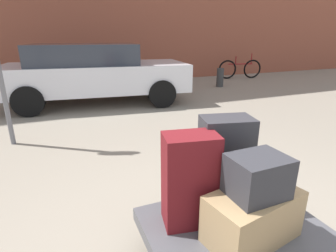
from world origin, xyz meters
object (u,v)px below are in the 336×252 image
Objects in this scene: bicycle_leaning at (240,69)px; bollard_kerb_mid at (220,78)px; suitcase_maroon_front_right at (190,180)px; bollard_kerb_near at (179,80)px; suitcase_charcoal_stacked_top at (225,161)px; duffel_bag_charcoal_topmost_pile at (258,176)px; luggage_cart at (232,232)px; duffel_bag_tan_center at (253,217)px; parked_car at (94,72)px.

bollard_kerb_mid is (-1.72, -1.26, -0.07)m from bicycle_leaning.
suitcase_maroon_front_right is 1.09× the size of bollard_kerb_near.
suitcase_charcoal_stacked_top is at bearing 28.94° from suitcase_maroon_front_right.
duffel_bag_charcoal_topmost_pile is at bearing -34.82° from suitcase_maroon_front_right.
bicycle_leaning is at bearing 36.12° from bollard_kerb_mid.
bicycle_leaning reaches higher than bollard_kerb_mid.
suitcase_maroon_front_right reaches higher than bollard_kerb_near.
luggage_cart is 2.00× the size of bollard_kerb_mid.
duffel_bag_tan_center is at bearing 0.00° from duffel_bag_charcoal_topmost_pile.
duffel_bag_tan_center is at bearing -34.82° from suitcase_maroon_front_right.
duffel_bag_charcoal_topmost_pile is at bearing -126.34° from bicycle_leaning.
suitcase_charcoal_stacked_top reaches higher than duffel_bag_tan_center.
bollard_kerb_mid is at bearing 70.65° from suitcase_charcoal_stacked_top.
suitcase_charcoal_stacked_top is (0.08, 0.27, 0.42)m from luggage_cart.
duffel_bag_tan_center is 5.61m from parked_car.
duffel_bag_charcoal_topmost_pile is 5.61m from parked_car.
bicycle_leaning is (5.89, 7.30, -0.30)m from suitcase_maroon_front_right.
suitcase_maroon_front_right is at bearing -128.90° from bicycle_leaning.
bollard_kerb_near reaches higher than luggage_cart.
duffel_bag_tan_center is at bearing -126.34° from bicycle_leaning.
duffel_bag_tan_center is at bearing -84.07° from suitcase_charcoal_stacked_top.
duffel_bag_tan_center is 0.29m from duffel_bag_charcoal_topmost_pile.
bollard_kerb_near is (2.40, 6.35, -0.49)m from duffel_bag_charcoal_topmost_pile.
duffel_bag_charcoal_topmost_pile reaches higher than luggage_cart.
suitcase_charcoal_stacked_top reaches higher than bollard_kerb_near.
parked_car is (0.08, 5.30, 0.09)m from suitcase_maroon_front_right.
bicycle_leaning is at bearing 52.98° from luggage_cart.
duffel_bag_tan_center is at bearing -79.82° from luggage_cart.
duffel_bag_charcoal_topmost_pile is at bearing -121.39° from bollard_kerb_mid.
bollard_kerb_near is at bearing 81.82° from suitcase_charcoal_stacked_top.
bollard_kerb_mid is at bearing 0.00° from bollard_kerb_near.
duffel_bag_charcoal_topmost_pile is 0.57× the size of bollard_kerb_near.
bicycle_leaning is at bearing 18.99° from parked_car.
suitcase_maroon_front_right reaches higher than bicycle_leaning.
suitcase_charcoal_stacked_top reaches higher than duffel_bag_charcoal_topmost_pile.
duffel_bag_tan_center is 9.44m from bicycle_leaning.
duffel_bag_tan_center is at bearing -110.74° from bollard_kerb_near.
bollard_kerb_near is at bearing 180.00° from bollard_kerb_mid.
parked_car is 7.46× the size of bollard_kerb_mid.
duffel_bag_tan_center is at bearing -87.74° from parked_car.
suitcase_maroon_front_right is (-0.27, 0.15, 0.40)m from luggage_cart.
suitcase_maroon_front_right is at bearing 133.46° from duffel_bag_charcoal_topmost_pile.
duffel_bag_charcoal_topmost_pile is (0.00, 0.00, 0.29)m from duffel_bag_tan_center.
suitcase_charcoal_stacked_top is 1.06× the size of suitcase_maroon_front_right.
suitcase_charcoal_stacked_top is at bearing -122.78° from bollard_kerb_mid.
duffel_bag_tan_center reaches higher than bollard_kerb_near.
bicycle_leaning is 2.88× the size of bollard_kerb_mid.
bollard_kerb_near is at bearing 68.19° from duffel_bag_charcoal_topmost_pile.
parked_car is 2.59× the size of bicycle_leaning.
luggage_cart is at bearing -18.64° from suitcase_maroon_front_right.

